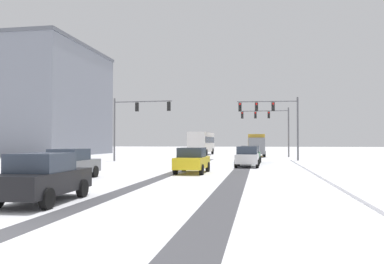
{
  "coord_description": "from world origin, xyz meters",
  "views": [
    {
      "loc": [
        5.41,
        -6.5,
        1.99
      ],
      "look_at": [
        0.0,
        24.9,
        2.8
      ],
      "focal_mm": 36.17,
      "sensor_mm": 36.0,
      "label": 1
    }
  ],
  "objects_px": {
    "car_yellow_cab_third": "(192,160)",
    "box_truck_delivery": "(256,144)",
    "car_grey_fourth": "(70,164)",
    "car_dark_green_lead": "(251,154)",
    "car_white_second": "(247,157)",
    "traffic_signal_near_right": "(273,114)",
    "car_black_fifth": "(43,178)",
    "bus_oncoming": "(202,142)",
    "office_building_far_left_block": "(32,101)",
    "traffic_signal_near_left": "(134,116)",
    "traffic_signal_far_right": "(269,121)"
  },
  "relations": [
    {
      "from": "car_yellow_cab_third",
      "to": "box_truck_delivery",
      "type": "xyz_separation_m",
      "value": [
        3.88,
        29.01,
        0.82
      ]
    },
    {
      "from": "car_grey_fourth",
      "to": "car_dark_green_lead",
      "type": "bearing_deg",
      "value": 61.8
    },
    {
      "from": "car_white_second",
      "to": "car_yellow_cab_third",
      "type": "distance_m",
      "value": 7.44
    },
    {
      "from": "traffic_signal_near_right",
      "to": "car_black_fifth",
      "type": "relative_size",
      "value": 1.56
    },
    {
      "from": "car_grey_fourth",
      "to": "bus_oncoming",
      "type": "relative_size",
      "value": 0.37
    },
    {
      "from": "car_dark_green_lead",
      "to": "traffic_signal_near_right",
      "type": "bearing_deg",
      "value": 59.56
    },
    {
      "from": "bus_oncoming",
      "to": "box_truck_delivery",
      "type": "height_order",
      "value": "bus_oncoming"
    },
    {
      "from": "bus_oncoming",
      "to": "office_building_far_left_block",
      "type": "distance_m",
      "value": 27.19
    },
    {
      "from": "car_black_fifth",
      "to": "car_grey_fourth",
      "type": "bearing_deg",
      "value": 111.15
    },
    {
      "from": "traffic_signal_near_left",
      "to": "bus_oncoming",
      "type": "bearing_deg",
      "value": 78.14
    },
    {
      "from": "traffic_signal_far_right",
      "to": "traffic_signal_near_right",
      "type": "relative_size",
      "value": 1.0
    },
    {
      "from": "car_yellow_cab_third",
      "to": "car_grey_fourth",
      "type": "relative_size",
      "value": 1.0
    },
    {
      "from": "car_white_second",
      "to": "bus_oncoming",
      "type": "relative_size",
      "value": 0.38
    },
    {
      "from": "traffic_signal_near_right",
      "to": "office_building_far_left_block",
      "type": "relative_size",
      "value": 0.31
    },
    {
      "from": "car_grey_fourth",
      "to": "car_black_fifth",
      "type": "xyz_separation_m",
      "value": [
        2.88,
        -7.44,
        0.0
      ]
    },
    {
      "from": "traffic_signal_far_right",
      "to": "car_black_fifth",
      "type": "xyz_separation_m",
      "value": [
        -8.34,
        -40.39,
        -3.99
      ]
    },
    {
      "from": "car_grey_fourth",
      "to": "box_truck_delivery",
      "type": "distance_m",
      "value": 35.46
    },
    {
      "from": "car_dark_green_lead",
      "to": "office_building_far_left_block",
      "type": "bearing_deg",
      "value": 151.35
    },
    {
      "from": "car_yellow_cab_third",
      "to": "car_grey_fourth",
      "type": "bearing_deg",
      "value": -138.12
    },
    {
      "from": "traffic_signal_near_left",
      "to": "car_dark_green_lead",
      "type": "height_order",
      "value": "traffic_signal_near_left"
    },
    {
      "from": "traffic_signal_far_right",
      "to": "car_grey_fourth",
      "type": "xyz_separation_m",
      "value": [
        -11.22,
        -32.95,
        -3.99
      ]
    },
    {
      "from": "car_black_fifth",
      "to": "box_truck_delivery",
      "type": "distance_m",
      "value": 42.11
    },
    {
      "from": "car_white_second",
      "to": "office_building_far_left_block",
      "type": "height_order",
      "value": "office_building_far_left_block"
    },
    {
      "from": "box_truck_delivery",
      "to": "traffic_signal_far_right",
      "type": "bearing_deg",
      "value": -35.68
    },
    {
      "from": "car_yellow_cab_third",
      "to": "traffic_signal_near_left",
      "type": "bearing_deg",
      "value": 121.47
    },
    {
      "from": "car_grey_fourth",
      "to": "bus_oncoming",
      "type": "bearing_deg",
      "value": 87.84
    },
    {
      "from": "traffic_signal_near_right",
      "to": "office_building_far_left_block",
      "type": "xyz_separation_m",
      "value": [
        -36.17,
        14.83,
        3.51
      ]
    },
    {
      "from": "traffic_signal_near_left",
      "to": "car_yellow_cab_third",
      "type": "xyz_separation_m",
      "value": [
        8.4,
        -13.72,
        -3.84
      ]
    },
    {
      "from": "car_dark_green_lead",
      "to": "car_grey_fourth",
      "type": "height_order",
      "value": "same"
    },
    {
      "from": "car_grey_fourth",
      "to": "car_black_fifth",
      "type": "distance_m",
      "value": 7.98
    },
    {
      "from": "traffic_signal_near_right",
      "to": "car_grey_fourth",
      "type": "xyz_separation_m",
      "value": [
        -11.34,
        -20.79,
        -3.98
      ]
    },
    {
      "from": "traffic_signal_near_left",
      "to": "car_black_fifth",
      "type": "height_order",
      "value": "traffic_signal_near_left"
    },
    {
      "from": "traffic_signal_far_right",
      "to": "traffic_signal_near_left",
      "type": "distance_m",
      "value": 19.82
    },
    {
      "from": "traffic_signal_near_left",
      "to": "office_building_far_left_block",
      "type": "distance_m",
      "value": 28.02
    },
    {
      "from": "bus_oncoming",
      "to": "car_grey_fourth",
      "type": "bearing_deg",
      "value": -92.16
    },
    {
      "from": "car_dark_green_lead",
      "to": "car_grey_fourth",
      "type": "xyz_separation_m",
      "value": [
        -9.15,
        -17.06,
        0.0
      ]
    },
    {
      "from": "traffic_signal_far_right",
      "to": "box_truck_delivery",
      "type": "relative_size",
      "value": 0.87
    },
    {
      "from": "traffic_signal_near_right",
      "to": "car_white_second",
      "type": "xyz_separation_m",
      "value": [
        -2.34,
        -9.0,
        -3.98
      ]
    },
    {
      "from": "traffic_signal_near_right",
      "to": "car_dark_green_lead",
      "type": "height_order",
      "value": "traffic_signal_near_right"
    },
    {
      "from": "traffic_signal_near_left",
      "to": "box_truck_delivery",
      "type": "distance_m",
      "value": 19.84
    },
    {
      "from": "traffic_signal_near_left",
      "to": "office_building_far_left_block",
      "type": "height_order",
      "value": "office_building_far_left_block"
    },
    {
      "from": "traffic_signal_near_right",
      "to": "car_dark_green_lead",
      "type": "relative_size",
      "value": 1.56
    },
    {
      "from": "traffic_signal_near_right",
      "to": "car_black_fifth",
      "type": "height_order",
      "value": "traffic_signal_near_right"
    },
    {
      "from": "box_truck_delivery",
      "to": "bus_oncoming",
      "type": "bearing_deg",
      "value": 151.35
    },
    {
      "from": "car_dark_green_lead",
      "to": "box_truck_delivery",
      "type": "bearing_deg",
      "value": 88.55
    },
    {
      "from": "box_truck_delivery",
      "to": "traffic_signal_near_right",
      "type": "bearing_deg",
      "value": -82.48
    },
    {
      "from": "traffic_signal_far_right",
      "to": "car_dark_green_lead",
      "type": "height_order",
      "value": "traffic_signal_far_right"
    },
    {
      "from": "car_grey_fourth",
      "to": "car_yellow_cab_third",
      "type": "bearing_deg",
      "value": 41.88
    },
    {
      "from": "traffic_signal_near_right",
      "to": "box_truck_delivery",
      "type": "bearing_deg",
      "value": 97.52
    },
    {
      "from": "traffic_signal_near_right",
      "to": "bus_oncoming",
      "type": "bearing_deg",
      "value": 119.09
    }
  ]
}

